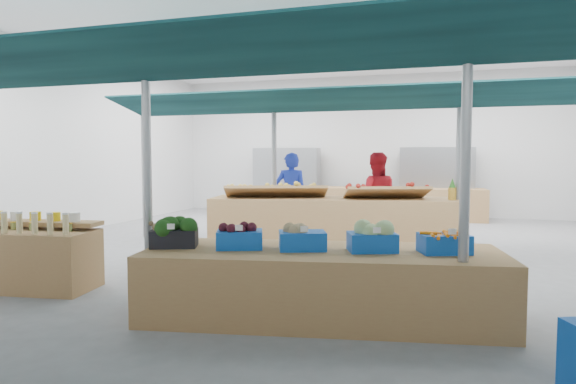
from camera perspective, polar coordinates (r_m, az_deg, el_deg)
name	(u,v)px	position (r m, az deg, el deg)	size (l,w,h in m)	color
floor	(316,251)	(9.65, 3.13, -6.58)	(13.00, 13.00, 0.00)	slate
hall	(334,115)	(10.92, 5.09, 8.57)	(13.00, 13.00, 13.00)	silver
pole_grid	(336,153)	(7.61, 5.37, 4.28)	(10.00, 4.60, 3.00)	gray
awnings	(337,87)	(7.68, 5.41, 11.53)	(9.50, 7.08, 0.30)	black
back_shelving_left	(287,181)	(15.97, -0.16, 1.23)	(2.00, 0.50, 2.00)	#B23F33
back_shelving_right	(437,183)	(15.21, 16.20, 0.93)	(2.00, 0.50, 2.00)	#B23F33
bottle_shelf	(30,256)	(7.74, -26.77, -6.42)	(1.86, 1.29, 1.06)	#956941
veg_counter	(322,284)	(5.70, 3.78, -10.17)	(3.87, 1.29, 0.75)	#956941
fruit_counter	(335,224)	(9.67, 5.24, -3.60)	(4.63, 1.10, 0.99)	#956941
far_counter	(394,204)	(14.72, 11.70, -1.27)	(4.90, 0.98, 0.88)	#956941
vendor_left	(291,196)	(10.99, 0.36, -0.42)	(0.67, 0.44, 1.85)	#1A2EAA
vendor_right	(376,198)	(10.59, 9.70, -0.64)	(0.90, 0.70, 1.85)	red
crate_broccoli	(174,233)	(5.93, -12.52, -4.45)	(0.59, 0.51, 0.35)	black
crate_beets	(240,236)	(5.73, -5.39, -4.92)	(0.59, 0.51, 0.29)	#1050B6
crate_celeriac	(302,237)	(5.62, 1.61, -4.97)	(0.59, 0.51, 0.31)	#1050B6
crate_cabbage	(372,237)	(5.59, 9.33, -4.91)	(0.59, 0.51, 0.35)	#1050B6
crate_carrots	(444,242)	(5.68, 16.96, -5.38)	(0.59, 0.51, 0.29)	#1050B6
sparrow	(155,226)	(5.86, -14.55, -3.70)	(0.12, 0.09, 0.11)	brown
apple_heap_yellow	(276,189)	(9.61, -1.34, 0.33)	(2.02, 1.29, 0.27)	#997247
apple_heap_red	(386,190)	(9.49, 10.89, 0.22)	(1.65, 1.16, 0.27)	#997247
pineapple	(452,190)	(9.62, 17.78, 0.24)	(0.14, 0.14, 0.39)	#8C6019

